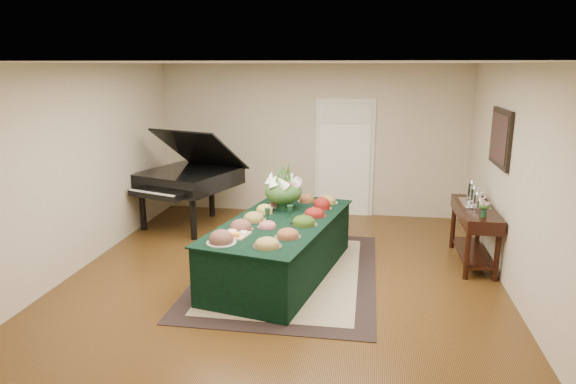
% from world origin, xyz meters
% --- Properties ---
extents(ground, '(6.00, 6.00, 0.00)m').
position_xyz_m(ground, '(0.00, 0.00, 0.00)').
color(ground, '#301C0A').
rests_on(ground, ground).
extents(area_rug, '(2.30, 3.21, 0.01)m').
position_xyz_m(area_rug, '(0.03, 0.09, 0.01)').
color(area_rug, black).
rests_on(area_rug, ground).
extents(kitchen_doorway, '(1.05, 0.07, 2.10)m').
position_xyz_m(kitchen_doorway, '(0.60, 2.97, 1.02)').
color(kitchen_doorway, silver).
rests_on(kitchen_doorway, ground).
extents(buffet_table, '(1.73, 2.79, 0.74)m').
position_xyz_m(buffet_table, '(-0.05, 0.02, 0.38)').
color(buffet_table, black).
rests_on(buffet_table, ground).
extents(food_platters, '(1.35, 2.27, 0.13)m').
position_xyz_m(food_platters, '(-0.04, 0.03, 0.79)').
color(food_platters, silver).
rests_on(food_platters, buffet_table).
extents(cutting_board, '(0.36, 0.36, 0.10)m').
position_xyz_m(cutting_board, '(-0.47, -0.64, 0.78)').
color(cutting_board, tan).
rests_on(cutting_board, buffet_table).
extents(green_goblets, '(0.34, 0.25, 0.18)m').
position_xyz_m(green_goblets, '(-0.07, 0.03, 0.83)').
color(green_goblets, '#163720').
rests_on(green_goblets, buffet_table).
extents(floral_centerpiece, '(0.53, 0.53, 0.53)m').
position_xyz_m(floral_centerpiece, '(-0.10, 0.55, 1.06)').
color(floral_centerpiece, '#163720').
rests_on(floral_centerpiece, buffet_table).
extents(grand_piano, '(1.83, 1.92, 1.67)m').
position_xyz_m(grand_piano, '(-1.94, 1.87, 0.83)').
color(grand_piano, black).
rests_on(grand_piano, ground).
extents(wicker_basket, '(0.42, 0.42, 0.26)m').
position_xyz_m(wicker_basket, '(-0.87, 1.17, 0.13)').
color(wicker_basket, '#9C6E3F').
rests_on(wicker_basket, ground).
extents(mahogany_sideboard, '(0.45, 1.41, 0.81)m').
position_xyz_m(mahogany_sideboard, '(2.49, 0.85, 0.62)').
color(mahogany_sideboard, black).
rests_on(mahogany_sideboard, ground).
extents(tea_service, '(0.34, 0.74, 0.30)m').
position_xyz_m(tea_service, '(2.50, 0.98, 0.92)').
color(tea_service, silver).
rests_on(tea_service, mahogany_sideboard).
extents(pink_bouquet, '(0.16, 0.16, 0.21)m').
position_xyz_m(pink_bouquet, '(2.50, 0.37, 0.94)').
color(pink_bouquet, '#163720').
rests_on(pink_bouquet, mahogany_sideboard).
extents(wall_painting, '(0.05, 0.95, 0.75)m').
position_xyz_m(wall_painting, '(2.72, 0.85, 1.75)').
color(wall_painting, black).
rests_on(wall_painting, ground).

